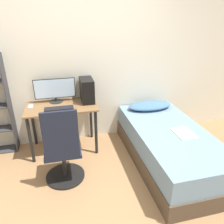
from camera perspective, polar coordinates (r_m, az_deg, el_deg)
ground_plane at (r=2.76m, az=-2.34°, el=-22.27°), size 14.00×14.00×0.00m
wall_back at (r=3.50m, az=-7.94°, el=11.79°), size 8.00×0.05×2.50m
desk at (r=3.37m, az=-12.93°, el=-0.27°), size 1.04×0.60×0.75m
office_chair at (r=2.82m, az=-12.66°, el=-10.82°), size 0.51×0.51×1.05m
bed at (r=3.27m, az=14.43°, el=-8.54°), size 0.97×1.99×0.54m
pillow at (r=3.71m, az=9.80°, el=1.65°), size 0.74×0.36×0.11m
magazine at (r=3.08m, az=18.32°, el=-5.26°), size 0.24×0.32×0.01m
monitor at (r=3.43m, az=-14.68°, el=5.64°), size 0.61×0.21×0.37m
keyboard at (r=3.21m, az=-13.68°, el=0.92°), size 0.41×0.13×0.02m
pc_tower at (r=3.38m, az=-6.58°, el=5.69°), size 0.19×0.36×0.36m
phone at (r=3.42m, az=-20.51°, el=1.38°), size 0.07×0.14×0.01m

